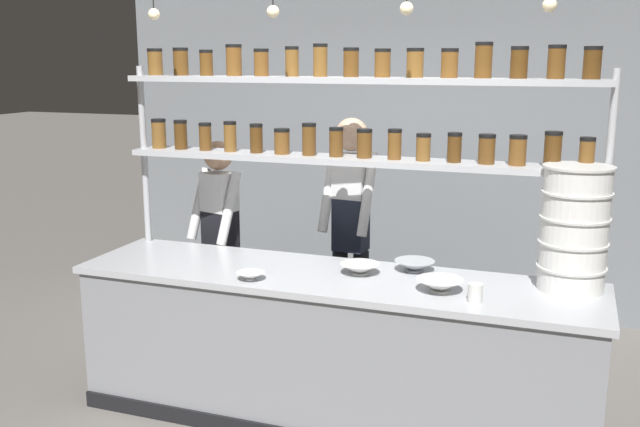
{
  "coord_description": "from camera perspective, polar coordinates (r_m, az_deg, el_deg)",
  "views": [
    {
      "loc": [
        1.28,
        -3.79,
        2.17
      ],
      "look_at": [
        -0.15,
        0.2,
        1.24
      ],
      "focal_mm": 40.0,
      "sensor_mm": 36.0,
      "label": 1
    }
  ],
  "objects": [
    {
      "name": "prep_bowl_near_left",
      "position": [
        4.21,
        3.2,
        -4.46
      ],
      "size": [
        0.24,
        0.24,
        0.07
      ],
      "color": "silver",
      "rests_on": "prep_counter"
    },
    {
      "name": "prep_bowl_center_back",
      "position": [
        3.95,
        9.56,
        -5.7
      ],
      "size": [
        0.26,
        0.26,
        0.07
      ],
      "color": "silver",
      "rests_on": "prep_counter"
    },
    {
      "name": "spice_shelf_unit",
      "position": [
        4.33,
        2.53,
        7.32
      ],
      "size": [
        2.98,
        0.28,
        2.25
      ],
      "color": "#B7BABF",
      "rests_on": "ground_plane"
    },
    {
      "name": "pendant_light_row",
      "position": [
        4.01,
        1.23,
        16.67
      ],
      "size": [
        2.32,
        0.07,
        0.82
      ],
      "color": "black"
    },
    {
      "name": "prep_bowl_near_right",
      "position": [
        4.29,
        7.56,
        -4.19
      ],
      "size": [
        0.24,
        0.24,
        0.07
      ],
      "color": "#B2B7BC",
      "rests_on": "prep_counter"
    },
    {
      "name": "prep_bowl_center_front",
      "position": [
        4.12,
        -5.59,
        -5.01
      ],
      "size": [
        0.17,
        0.17,
        0.05
      ],
      "color": "white",
      "rests_on": "prep_counter"
    },
    {
      "name": "prep_counter",
      "position": [
        4.35,
        0.97,
        -10.75
      ],
      "size": [
        3.09,
        0.76,
        0.92
      ],
      "color": "gray",
      "rests_on": "ground_plane"
    },
    {
      "name": "chef_center",
      "position": [
        4.94,
        2.46,
        -0.91
      ],
      "size": [
        0.38,
        0.32,
        1.77
      ],
      "rotation": [
        0.0,
        0.0,
        -0.11
      ],
      "color": "black",
      "rests_on": "ground_plane"
    },
    {
      "name": "chef_left",
      "position": [
        5.14,
        -8.0,
        -1.86
      ],
      "size": [
        0.41,
        0.34,
        1.6
      ],
      "rotation": [
        0.0,
        0.0,
        -0.28
      ],
      "color": "black",
      "rests_on": "ground_plane"
    },
    {
      "name": "container_stack",
      "position": [
        4.08,
        19.68,
        -1.15
      ],
      "size": [
        0.37,
        0.37,
        0.69
      ],
      "color": "white",
      "rests_on": "prep_counter"
    },
    {
      "name": "back_wall",
      "position": [
        6.25,
        7.87,
        7.26
      ],
      "size": [
        5.49,
        0.12,
        3.25
      ],
      "primitive_type": "cube",
      "color": "gray",
      "rests_on": "ground_plane"
    },
    {
      "name": "serving_cup_front",
      "position": [
        3.82,
        12.32,
        -6.23
      ],
      "size": [
        0.08,
        0.08,
        0.1
      ],
      "color": "silver",
      "rests_on": "prep_counter"
    },
    {
      "name": "ground_plane",
      "position": [
        4.55,
        0.96,
        -16.07
      ],
      "size": [
        40.0,
        40.0,
        0.0
      ],
      "primitive_type": "plane",
      "color": "slate"
    }
  ]
}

